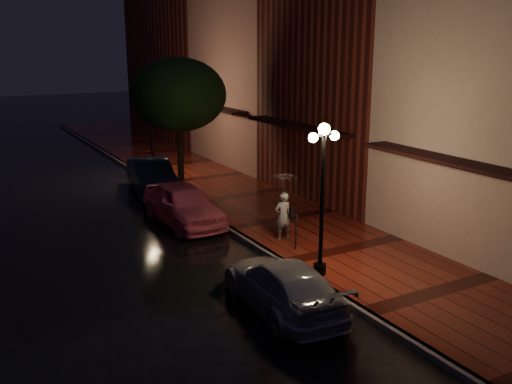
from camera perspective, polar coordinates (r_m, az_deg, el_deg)
ground at (r=20.41m, az=-2.64°, el=-3.96°), size 120.00×120.00×0.00m
sidewalk at (r=21.44m, az=2.74°, el=-2.82°), size 4.50×60.00×0.15m
curb at (r=20.39m, az=-2.64°, el=-3.76°), size 0.25×60.00×0.15m
storefront_mid at (r=24.86m, az=9.91°, el=12.14°), size 5.00×8.00×11.00m
storefront_far at (r=31.52m, az=0.48°, el=11.06°), size 5.00×8.00×9.00m
storefront_extra at (r=40.46m, az=-6.75°, el=12.50°), size 5.00×12.00×10.00m
streetlamp_near at (r=15.73m, az=6.64°, el=0.12°), size 0.96×0.36×4.31m
streetlamp_far at (r=28.06m, az=-10.43°, el=6.45°), size 0.96×0.36×4.31m
street_tree at (r=25.15m, az=-7.75°, el=9.39°), size 4.16×4.16×5.80m
pink_car at (r=21.17m, az=-7.26°, el=-1.18°), size 1.93×4.58×1.54m
navy_car at (r=25.76m, az=-10.38°, el=1.53°), size 2.22×4.76×1.51m
silver_car at (r=14.51m, az=2.67°, el=-9.29°), size 2.18×4.56×1.28m
woman_with_umbrella at (r=18.74m, az=2.76°, el=-0.40°), size 0.94×0.96×2.27m
parking_meter at (r=18.09m, az=4.01°, el=-3.62°), size 0.12×0.09×1.16m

